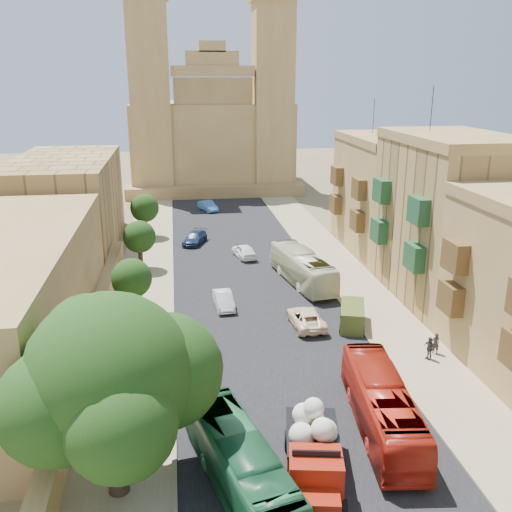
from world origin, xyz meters
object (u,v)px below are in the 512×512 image
object	(u,v)px
ficus_tree	(112,381)
bus_green_north	(240,464)
olive_pickup	(352,316)
car_blue_b	(208,206)
bus_cream_east	(302,268)
street_tree_a	(119,354)
pedestrian_c	(429,348)
street_tree_c	(139,237)
car_white_a	(224,300)
pedestrian_a	(435,343)
street_tree_b	(132,279)
bus_red_east	(382,406)
church	(211,131)
car_dkblue	(195,238)
car_cream	(306,318)
street_tree_d	(145,208)
red_truck	(314,451)
car_white_b	(244,251)
car_blue_a	(205,347)

from	to	relation	value
ficus_tree	bus_green_north	distance (m)	6.92
olive_pickup	car_blue_b	size ratio (longest dim) A/B	1.02
olive_pickup	bus_green_north	world-z (taller)	bus_green_north
olive_pickup	bus_cream_east	distance (m)	9.91
street_tree_a	bus_green_north	world-z (taller)	street_tree_a
pedestrian_c	street_tree_a	bearing A→B (deg)	-101.62
street_tree_c	car_white_a	bearing A→B (deg)	-56.77
olive_pickup	pedestrian_a	bearing A→B (deg)	-50.51
street_tree_a	street_tree_b	world-z (taller)	street_tree_b
bus_green_north	bus_red_east	xyz separation A→B (m)	(8.00, 3.59, 0.04)
church	street_tree_a	size ratio (longest dim) A/B	8.29
car_dkblue	ficus_tree	bearing A→B (deg)	-76.32
bus_red_east	bus_cream_east	size ratio (longest dim) A/B	0.97
car_cream	pedestrian_c	size ratio (longest dim) A/B	2.97
street_tree_d	red_truck	distance (m)	45.68
street_tree_a	car_dkblue	xyz separation A→B (m)	(5.61, 32.11, -2.25)
ficus_tree	pedestrian_a	size ratio (longest dim) A/B	6.34
bus_cream_east	car_white_a	distance (m)	9.01
car_white_b	pedestrian_a	xyz separation A→B (m)	(10.27, -23.42, 0.04)
olive_pickup	car_dkblue	world-z (taller)	olive_pickup
car_blue_a	pedestrian_c	xyz separation A→B (m)	(14.81, -2.67, 0.19)
olive_pickup	church	bearing A→B (deg)	96.33
red_truck	car_blue_b	distance (m)	57.22
bus_cream_east	car_white_a	bearing A→B (deg)	21.99
church	ficus_tree	size ratio (longest dim) A/B	3.79
ficus_tree	street_tree_b	bearing A→B (deg)	91.68
bus_red_east	bus_cream_east	world-z (taller)	bus_cream_east
street_tree_a	car_blue_b	distance (m)	49.27
bus_green_north	bus_red_east	bearing A→B (deg)	10.03
street_tree_a	bus_red_east	xyz separation A→B (m)	(14.00, -5.13, -1.47)
street_tree_d	red_truck	world-z (taller)	street_tree_d
red_truck	car_white_a	distance (m)	21.83
street_tree_b	car_white_a	distance (m)	7.70
street_tree_b	pedestrian_a	size ratio (longest dim) A/B	3.20
red_truck	car_blue_b	size ratio (longest dim) A/B	1.62
car_white_b	pedestrian_a	size ratio (longest dim) A/B	2.79
street_tree_d	bus_green_north	world-z (taller)	street_tree_d
car_dkblue	car_white_b	size ratio (longest dim) A/B	1.09
car_blue_a	pedestrian_a	bearing A→B (deg)	-9.71
car_dkblue	car_blue_b	size ratio (longest dim) A/B	1.09
olive_pickup	car_blue_a	bearing A→B (deg)	-164.06
church	red_truck	size ratio (longest dim) A/B	5.30
ficus_tree	pedestrian_a	xyz separation A→B (m)	(20.18, 10.81, -4.91)
red_truck	car_blue_b	bearing A→B (deg)	91.28
pedestrian_c	ficus_tree	bearing A→B (deg)	-80.13
street_tree_b	street_tree_d	world-z (taller)	street_tree_d
bus_green_north	ficus_tree	bearing A→B (deg)	158.22
bus_green_north	car_dkblue	world-z (taller)	bus_green_north
street_tree_a	car_dkblue	size ratio (longest dim) A/B	0.95
bus_green_north	pedestrian_a	size ratio (longest dim) A/B	6.71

